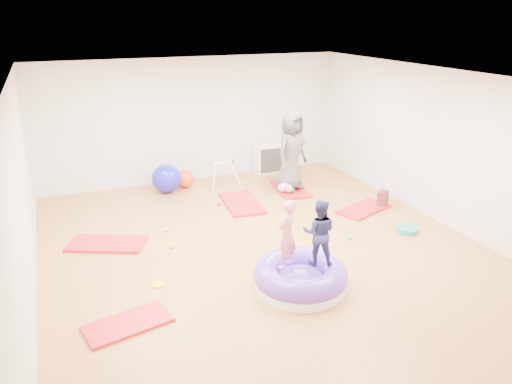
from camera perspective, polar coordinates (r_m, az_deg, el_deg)
name	(u,v)px	position (r m, az deg, el deg)	size (l,w,h in m)	color
room	(263,168)	(7.86, 0.84, 2.74)	(7.01, 8.01, 2.81)	#A38742
gym_mat_front_left	(128,324)	(6.69, -14.42, -14.39)	(1.06, 0.53, 0.04)	#C90537
gym_mat_mid_left	(107,244)	(8.84, -16.67, -5.69)	(1.27, 0.63, 0.05)	#C90537
gym_mat_center_back	(242,203)	(10.22, -1.65, -1.28)	(1.34, 0.67, 0.06)	#C90537
gym_mat_right	(363,209)	(10.15, 12.17, -1.92)	(1.12, 0.56, 0.05)	#C90537
gym_mat_rear_right	(290,189)	(11.04, 3.96, 0.31)	(1.21, 0.61, 0.05)	#C90537
inflatable_cushion	(300,277)	(7.22, 5.08, -9.68)	(1.35, 1.35, 0.42)	white
child_pink	(287,231)	(6.88, 3.56, -4.43)	(0.37, 0.24, 1.00)	pink
child_navy	(319,229)	(7.00, 7.24, -4.26)	(0.47, 0.37, 0.97)	navy
adult_caregiver	(291,151)	(10.75, 4.07, 4.69)	(0.84, 0.54, 1.71)	#4F4E53
infant	(286,187)	(10.74, 3.46, 0.52)	(0.36, 0.37, 0.21)	#A7CAEE
ball_pit_balls	(244,234)	(8.81, -1.44, -4.83)	(4.62, 3.29, 0.07)	red
exercise_ball_blue	(166,178)	(10.99, -10.21, 1.53)	(0.63, 0.63, 0.63)	#1C19D0
exercise_ball_orange	(185,178)	(11.27, -8.16, 1.56)	(0.42, 0.42, 0.42)	#E7451D
infant_play_gym	(222,170)	(11.28, -3.93, 2.54)	(0.71, 0.67, 0.54)	white
cube_shelf	(269,159)	(12.18, 1.52, 3.82)	(0.68, 0.34, 0.68)	white
balance_disc	(407,229)	(9.36, 16.90, -4.12)	(0.40, 0.40, 0.09)	teal
backpack	(383,199)	(10.40, 14.28, -0.76)	(0.27, 0.17, 0.31)	maroon
yellow_toy	(158,285)	(7.44, -11.16, -10.36)	(0.19, 0.19, 0.03)	yellow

